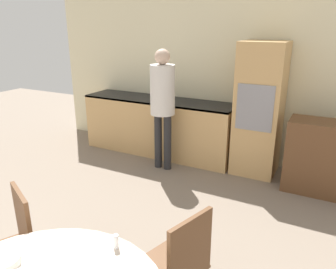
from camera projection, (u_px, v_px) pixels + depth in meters
wall_back at (239, 75)px, 4.78m from camera, size 6.49×0.05×2.60m
kitchen_counter at (159, 125)px, 5.27m from camera, size 2.46×0.60×0.89m
oven_unit at (259, 110)px, 4.44m from camera, size 0.59×0.59×1.81m
sideboard at (330, 159)px, 3.97m from camera, size 1.02×0.45×0.91m
chair_far_left at (12, 245)px, 2.32m from camera, size 0.53×0.53×0.92m
chair_far_right at (179, 265)px, 2.13m from camera, size 0.50×0.50×0.92m
person_standing at (163, 97)px, 4.49m from camera, size 0.34×0.34×1.70m
bowl_near at (3, 262)px, 1.79m from camera, size 0.19×0.19×0.05m
salt_shaker at (116, 241)px, 1.93m from camera, size 0.03×0.03×0.09m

